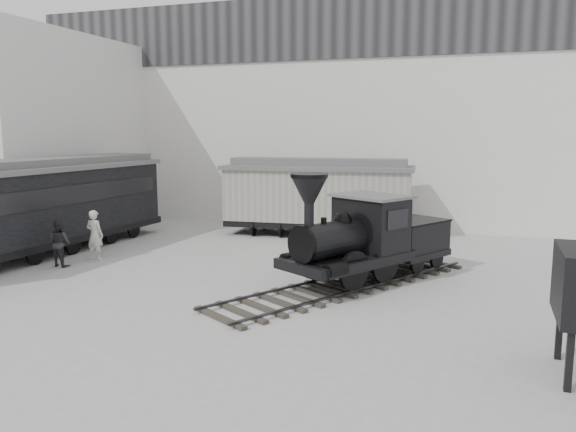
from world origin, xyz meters
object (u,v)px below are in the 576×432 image
(locomotive, at_px, (363,243))
(visitor_a, at_px, (95,235))
(boxcar, at_px, (317,195))
(passenger_coach, at_px, (41,206))
(visitor_b, at_px, (60,243))

(locomotive, relative_size, visitor_a, 5.09)
(locomotive, bearing_deg, boxcar, 146.32)
(locomotive, bearing_deg, passenger_coach, -149.70)
(boxcar, bearing_deg, locomotive, -69.40)
(locomotive, relative_size, visitor_b, 5.67)
(visitor_a, bearing_deg, boxcar, -130.22)
(passenger_coach, relative_size, visitor_a, 6.96)
(locomotive, height_order, passenger_coach, locomotive)
(boxcar, bearing_deg, passenger_coach, -145.57)
(boxcar, distance_m, visitor_b, 10.98)
(boxcar, relative_size, visitor_b, 5.25)
(locomotive, height_order, boxcar, boxcar)
(locomotive, distance_m, visitor_a, 9.86)
(visitor_a, height_order, visitor_b, visitor_a)
(boxcar, distance_m, passenger_coach, 11.34)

